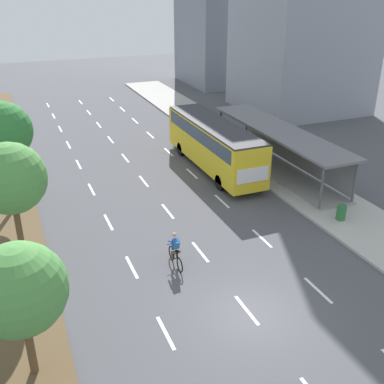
# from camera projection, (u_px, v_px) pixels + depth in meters

# --- Properties ---
(ground_plane) EXTENTS (140.00, 140.00, 0.00)m
(ground_plane) POSITION_uv_depth(u_px,v_px,m) (250.00, 314.00, 18.54)
(ground_plane) COLOR #4C4C51
(median_strip) EXTENTS (2.60, 52.00, 0.12)m
(median_strip) POSITION_uv_depth(u_px,v_px,m) (8.00, 170.00, 32.46)
(median_strip) COLOR brown
(median_strip) RESTS_ON ground
(sidewalk_right) EXTENTS (4.50, 52.00, 0.15)m
(sidewalk_right) POSITION_uv_depth(u_px,v_px,m) (231.00, 140.00, 38.52)
(sidewalk_right) COLOR #ADAAA3
(sidewalk_right) RESTS_ON ground
(lane_divider_left) EXTENTS (0.14, 45.09, 0.01)m
(lane_divider_left) POSITION_uv_depth(u_px,v_px,m) (85.00, 176.00, 31.66)
(lane_divider_left) COLOR white
(lane_divider_left) RESTS_ON ground
(lane_divider_center) EXTENTS (0.14, 45.09, 0.01)m
(lane_divider_center) POSITION_uv_depth(u_px,v_px,m) (134.00, 169.00, 32.87)
(lane_divider_center) COLOR white
(lane_divider_center) RESTS_ON ground
(lane_divider_right) EXTENTS (0.14, 45.09, 0.01)m
(lane_divider_right) POSITION_uv_depth(u_px,v_px,m) (180.00, 162.00, 34.08)
(lane_divider_right) COLOR white
(lane_divider_right) RESTS_ON ground
(bus_shelter) EXTENTS (2.90, 14.10, 2.86)m
(bus_shelter) POSITION_uv_depth(u_px,v_px,m) (281.00, 144.00, 32.02)
(bus_shelter) COLOR gray
(bus_shelter) RESTS_ON sidewalk_right
(bus) EXTENTS (2.54, 11.29, 3.37)m
(bus) POSITION_uv_depth(u_px,v_px,m) (213.00, 141.00, 32.07)
(bus) COLOR yellow
(bus) RESTS_ON ground
(cyclist) EXTENTS (0.46, 1.82, 1.71)m
(cyclist) POSITION_uv_depth(u_px,v_px,m) (175.00, 251.00, 21.39)
(cyclist) COLOR black
(cyclist) RESTS_ON ground
(median_tree_nearest) EXTENTS (3.04, 3.04, 4.89)m
(median_tree_nearest) POSITION_uv_depth(u_px,v_px,m) (19.00, 290.00, 14.30)
(median_tree_nearest) COLOR brown
(median_tree_nearest) RESTS_ON median_strip
(median_tree_second) EXTENTS (3.13, 3.13, 5.98)m
(median_tree_second) POSITION_uv_depth(u_px,v_px,m) (10.00, 179.00, 19.67)
(median_tree_second) COLOR brown
(median_tree_second) RESTS_ON median_strip
(median_tree_third) EXTENTS (3.22, 3.22, 6.20)m
(median_tree_third) POSITION_uv_depth(u_px,v_px,m) (3.00, 131.00, 25.32)
(median_tree_third) COLOR brown
(median_tree_third) RESTS_ON median_strip
(trash_bin) EXTENTS (0.52, 0.52, 0.85)m
(trash_bin) POSITION_uv_depth(u_px,v_px,m) (341.00, 212.00, 25.43)
(trash_bin) COLOR #286B38
(trash_bin) RESTS_ON sidewalk_right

